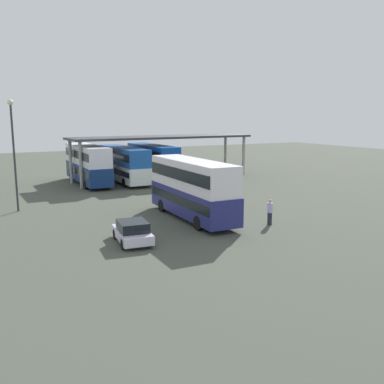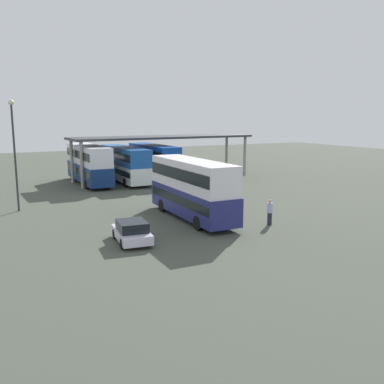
% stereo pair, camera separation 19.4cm
% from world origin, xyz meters
% --- Properties ---
extents(ground_plane, '(140.00, 140.00, 0.00)m').
position_xyz_m(ground_plane, '(0.00, 0.00, 0.00)').
color(ground_plane, '#454B3F').
extents(double_decker_main, '(2.74, 10.13, 4.35)m').
position_xyz_m(double_decker_main, '(-0.55, 2.66, 2.38)').
color(double_decker_main, navy).
rests_on(double_decker_main, ground_plane).
extents(parked_hatchback, '(2.19, 3.84, 1.35)m').
position_xyz_m(parked_hatchback, '(-6.58, -1.00, 0.67)').
color(parked_hatchback, silver).
rests_on(parked_hatchback, ground_plane).
extents(double_decker_near_canopy, '(2.64, 11.21, 4.30)m').
position_xyz_m(double_decker_near_canopy, '(-3.03, 22.50, 2.36)').
color(double_decker_near_canopy, navy).
rests_on(double_decker_near_canopy, ground_plane).
extents(double_decker_mid_row, '(2.66, 11.21, 4.01)m').
position_xyz_m(double_decker_mid_row, '(0.96, 21.91, 2.21)').
color(double_decker_mid_row, silver).
rests_on(double_decker_mid_row, ground_plane).
extents(double_decker_far_right, '(2.57, 10.50, 4.13)m').
position_xyz_m(double_decker_far_right, '(4.60, 22.08, 2.27)').
color(double_decker_far_right, silver).
rests_on(double_decker_far_right, ground_plane).
extents(depot_canopy, '(22.30, 5.96, 5.15)m').
position_xyz_m(depot_canopy, '(5.97, 22.09, 4.82)').
color(depot_canopy, '#33353A').
rests_on(depot_canopy, ground_plane).
extents(lamppost_tall, '(0.44, 0.44, 8.75)m').
position_xyz_m(lamppost_tall, '(-11.62, 11.41, 5.42)').
color(lamppost_tall, '#33353A').
rests_on(lamppost_tall, ground_plane).
extents(pedestrian_waiting, '(0.38, 0.38, 1.81)m').
position_xyz_m(pedestrian_waiting, '(3.35, -1.55, 0.91)').
color(pedestrian_waiting, '#262633').
rests_on(pedestrian_waiting, ground_plane).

